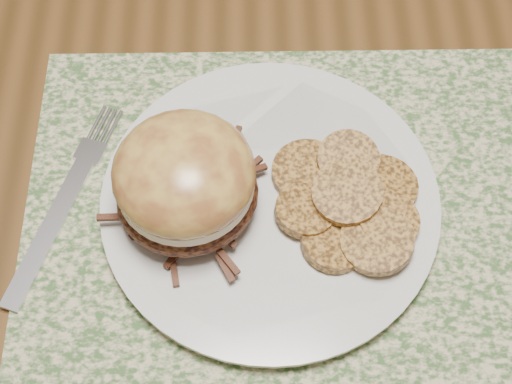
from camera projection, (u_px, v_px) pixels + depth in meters
dining_table at (80, 251)px, 0.66m from camera, size 1.50×0.90×0.75m
placemat at (296, 208)px, 0.59m from camera, size 0.45×0.33×0.00m
dinner_plate at (270, 202)px, 0.58m from camera, size 0.26×0.26×0.02m
pork_sandwich at (185, 182)px, 0.54m from camera, size 0.14×0.13×0.08m
roasted_potatoes at (349, 201)px, 0.57m from camera, size 0.14×0.15×0.03m
fork at (65, 200)px, 0.59m from camera, size 0.08×0.19×0.00m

